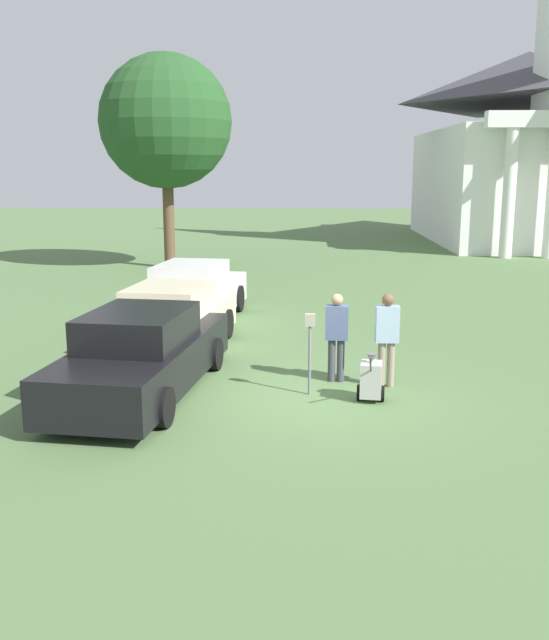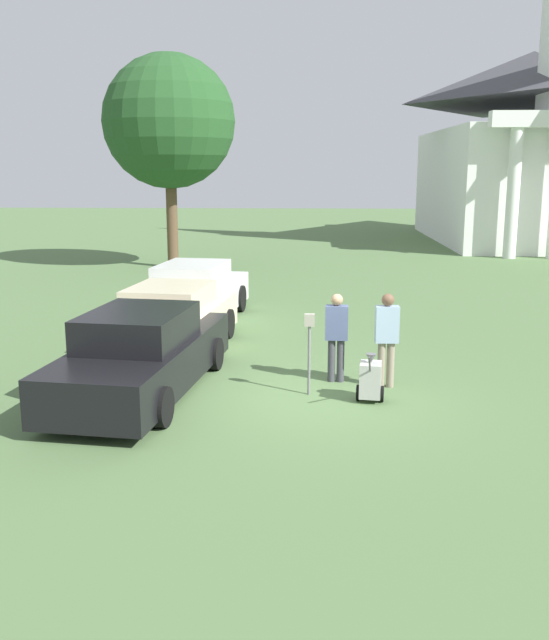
# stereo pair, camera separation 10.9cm
# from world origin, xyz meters

# --- Properties ---
(ground_plane) EXTENTS (120.00, 120.00, 0.00)m
(ground_plane) POSITION_xyz_m (0.00, 0.00, 0.00)
(ground_plane) COLOR #517042
(parked_car_black) EXTENTS (2.49, 5.47, 1.54)m
(parked_car_black) POSITION_xyz_m (-2.84, 0.04, 0.70)
(parked_car_black) COLOR black
(parked_car_black) RESTS_ON ground_plane
(parked_car_cream) EXTENTS (2.37, 4.96, 1.50)m
(parked_car_cream) POSITION_xyz_m (-2.84, 2.93, 0.70)
(parked_car_cream) COLOR beige
(parked_car_cream) RESTS_ON ground_plane
(parked_car_white) EXTENTS (2.40, 5.37, 1.58)m
(parked_car_white) POSITION_xyz_m (-2.84, 6.00, 0.73)
(parked_car_white) COLOR silver
(parked_car_white) RESTS_ON ground_plane
(parking_meter) EXTENTS (0.18, 0.09, 1.47)m
(parking_meter) POSITION_xyz_m (0.12, 0.08, 1.01)
(parking_meter) COLOR slate
(parking_meter) RESTS_ON ground_plane
(person_worker) EXTENTS (0.43, 0.24, 1.68)m
(person_worker) POSITION_xyz_m (0.63, 0.90, 0.96)
(person_worker) COLOR #3F3F47
(person_worker) RESTS_ON ground_plane
(person_supervisor) EXTENTS (0.42, 0.23, 1.75)m
(person_supervisor) POSITION_xyz_m (1.53, 0.60, 1.00)
(person_supervisor) COLOR gray
(person_supervisor) RESTS_ON ground_plane
(equipment_cart) EXTENTS (0.50, 1.00, 1.00)m
(equipment_cart) POSITION_xyz_m (1.18, -0.24, 0.39)
(equipment_cart) COLOR #B2B2AD
(equipment_cart) RESTS_ON ground_plane
(church) EXTENTS (9.73, 15.96, 22.49)m
(church) POSITION_xyz_m (11.99, 27.67, 5.49)
(church) COLOR white
(church) RESTS_ON ground_plane
(shade_tree) EXTENTS (5.18, 5.18, 8.32)m
(shade_tree) POSITION_xyz_m (-5.35, 16.49, 5.71)
(shade_tree) COLOR brown
(shade_tree) RESTS_ON ground_plane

